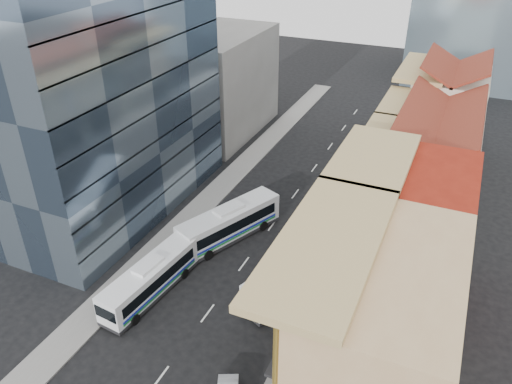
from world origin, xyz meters
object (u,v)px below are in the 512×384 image
at_px(office_tower, 99,72).
at_px(bus_left_near, 150,279).
at_px(bus_right, 294,276).
at_px(shophouse_tan, 380,339).
at_px(bus_left_far, 229,223).

relative_size(office_tower, bus_left_near, 2.89).
bearing_deg(bus_left_near, bus_right, 31.40).
distance_m(shophouse_tan, bus_right, 12.67).
bearing_deg(office_tower, shophouse_tan, -24.30).
distance_m(bus_left_far, bus_right, 9.83).
xyz_separation_m(shophouse_tan, bus_left_near, (-19.50, 3.12, -4.33)).
height_order(shophouse_tan, office_tower, office_tower).
xyz_separation_m(shophouse_tan, bus_right, (-8.50, 8.34, -4.34)).
distance_m(office_tower, bus_left_far, 19.21).
height_order(bus_left_near, bus_left_far, bus_left_far).
bearing_deg(bus_right, bus_left_near, -132.06).
xyz_separation_m(office_tower, bus_left_near, (11.50, -10.88, -13.33)).
bearing_deg(shophouse_tan, bus_left_far, 142.25).
xyz_separation_m(office_tower, bus_left_far, (13.96, -0.80, -13.17)).
distance_m(shophouse_tan, bus_left_far, 21.95).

